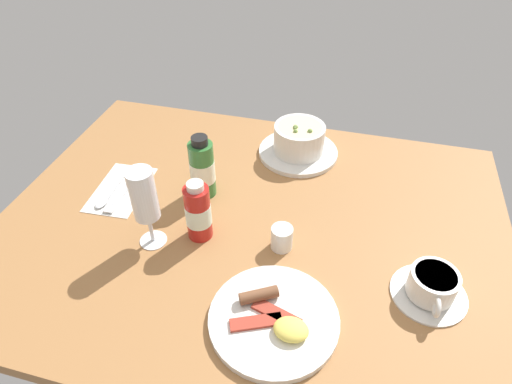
{
  "coord_description": "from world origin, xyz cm",
  "views": [
    {
      "loc": [
        -18.21,
        65.2,
        66.87
      ],
      "look_at": [
        0.07,
        -4.74,
        4.8
      ],
      "focal_mm": 30.48,
      "sensor_mm": 36.0,
      "label": 1
    }
  ],
  "objects_px": {
    "sauce_bottle_green": "(202,169)",
    "sauce_bottle_red": "(198,212)",
    "coffee_cup": "(432,286)",
    "breakfast_plate": "(274,319)",
    "cutlery_setting": "(120,190)",
    "wine_glass": "(144,198)",
    "creamer_jug": "(282,238)",
    "porridge_bowl": "(299,141)"
  },
  "relations": [
    {
      "from": "cutlery_setting",
      "to": "sauce_bottle_green",
      "type": "bearing_deg",
      "value": -167.27
    },
    {
      "from": "creamer_jug",
      "to": "wine_glass",
      "type": "relative_size",
      "value": 0.31
    },
    {
      "from": "creamer_jug",
      "to": "sauce_bottle_green",
      "type": "bearing_deg",
      "value": -30.1
    },
    {
      "from": "porridge_bowl",
      "to": "coffee_cup",
      "type": "relative_size",
      "value": 1.46
    },
    {
      "from": "wine_glass",
      "to": "sauce_bottle_green",
      "type": "distance_m",
      "value": 0.19
    },
    {
      "from": "wine_glass",
      "to": "sauce_bottle_red",
      "type": "relative_size",
      "value": 1.31
    },
    {
      "from": "breakfast_plate",
      "to": "sauce_bottle_green",
      "type": "bearing_deg",
      "value": -51.64
    },
    {
      "from": "cutlery_setting",
      "to": "breakfast_plate",
      "type": "height_order",
      "value": "breakfast_plate"
    },
    {
      "from": "sauce_bottle_green",
      "to": "sauce_bottle_red",
      "type": "bearing_deg",
      "value": 106.29
    },
    {
      "from": "porridge_bowl",
      "to": "breakfast_plate",
      "type": "bearing_deg",
      "value": 95.76
    },
    {
      "from": "creamer_jug",
      "to": "sauce_bottle_green",
      "type": "distance_m",
      "value": 0.25
    },
    {
      "from": "porridge_bowl",
      "to": "wine_glass",
      "type": "xyz_separation_m",
      "value": [
        0.24,
        0.38,
        0.08
      ]
    },
    {
      "from": "cutlery_setting",
      "to": "sauce_bottle_red",
      "type": "distance_m",
      "value": 0.26
    },
    {
      "from": "wine_glass",
      "to": "porridge_bowl",
      "type": "bearing_deg",
      "value": -121.72
    },
    {
      "from": "sauce_bottle_green",
      "to": "porridge_bowl",
      "type": "bearing_deg",
      "value": -131.54
    },
    {
      "from": "sauce_bottle_green",
      "to": "sauce_bottle_red",
      "type": "relative_size",
      "value": 1.11
    },
    {
      "from": "porridge_bowl",
      "to": "sauce_bottle_red",
      "type": "bearing_deg",
      "value": 66.62
    },
    {
      "from": "coffee_cup",
      "to": "sauce_bottle_red",
      "type": "distance_m",
      "value": 0.46
    },
    {
      "from": "creamer_jug",
      "to": "sauce_bottle_green",
      "type": "height_order",
      "value": "sauce_bottle_green"
    },
    {
      "from": "sauce_bottle_green",
      "to": "breakfast_plate",
      "type": "height_order",
      "value": "sauce_bottle_green"
    },
    {
      "from": "wine_glass",
      "to": "coffee_cup",
      "type": "bearing_deg",
      "value": -179.78
    },
    {
      "from": "coffee_cup",
      "to": "creamer_jug",
      "type": "distance_m",
      "value": 0.29
    },
    {
      "from": "porridge_bowl",
      "to": "breakfast_plate",
      "type": "height_order",
      "value": "porridge_bowl"
    },
    {
      "from": "wine_glass",
      "to": "cutlery_setting",
      "type": "bearing_deg",
      "value": -41.32
    },
    {
      "from": "coffee_cup",
      "to": "breakfast_plate",
      "type": "relative_size",
      "value": 0.62
    },
    {
      "from": "creamer_jug",
      "to": "cutlery_setting",
      "type": "bearing_deg",
      "value": -10.78
    },
    {
      "from": "breakfast_plate",
      "to": "creamer_jug",
      "type": "bearing_deg",
      "value": -81.84
    },
    {
      "from": "creamer_jug",
      "to": "breakfast_plate",
      "type": "relative_size",
      "value": 0.25
    },
    {
      "from": "coffee_cup",
      "to": "breakfast_plate",
      "type": "xyz_separation_m",
      "value": [
        0.26,
        0.13,
        -0.02
      ]
    },
    {
      "from": "wine_glass",
      "to": "breakfast_plate",
      "type": "relative_size",
      "value": 0.8
    },
    {
      "from": "sauce_bottle_green",
      "to": "cutlery_setting",
      "type": "bearing_deg",
      "value": 12.73
    },
    {
      "from": "sauce_bottle_red",
      "to": "breakfast_plate",
      "type": "bearing_deg",
      "value": 139.74
    },
    {
      "from": "coffee_cup",
      "to": "sauce_bottle_red",
      "type": "relative_size",
      "value": 1.01
    },
    {
      "from": "coffee_cup",
      "to": "sauce_bottle_green",
      "type": "distance_m",
      "value": 0.53
    },
    {
      "from": "porridge_bowl",
      "to": "breakfast_plate",
      "type": "relative_size",
      "value": 0.9
    },
    {
      "from": "porridge_bowl",
      "to": "creamer_jug",
      "type": "bearing_deg",
      "value": 94.47
    },
    {
      "from": "cutlery_setting",
      "to": "sauce_bottle_red",
      "type": "bearing_deg",
      "value": 159.9
    },
    {
      "from": "cutlery_setting",
      "to": "wine_glass",
      "type": "bearing_deg",
      "value": 138.68
    },
    {
      "from": "coffee_cup",
      "to": "breakfast_plate",
      "type": "bearing_deg",
      "value": 25.81
    },
    {
      "from": "sauce_bottle_red",
      "to": "cutlery_setting",
      "type": "bearing_deg",
      "value": -20.1
    },
    {
      "from": "cutlery_setting",
      "to": "sauce_bottle_green",
      "type": "distance_m",
      "value": 0.21
    },
    {
      "from": "creamer_jug",
      "to": "sauce_bottle_red",
      "type": "relative_size",
      "value": 0.41
    }
  ]
}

